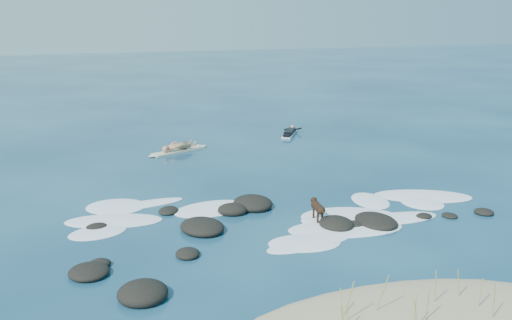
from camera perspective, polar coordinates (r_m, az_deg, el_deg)
name	(u,v)px	position (r m, az deg, el deg)	size (l,w,h in m)	color
ground	(282,212)	(20.58, 2.63, -5.22)	(160.00, 160.00, 0.00)	#0A2642
dune_grass	(408,305)	(13.67, 15.00, -13.85)	(3.89, 1.45, 1.15)	olive
reef_rocks	(247,229)	(18.73, -0.87, -6.93)	(14.77, 7.28, 0.54)	black
breaking_foam	(291,216)	(20.17, 3.55, -5.63)	(15.53, 7.37, 0.12)	white
standing_surfer_rig	(178,137)	(29.16, -7.81, 2.33)	(3.36, 1.79, 2.02)	beige
paddling_surfer_rig	(290,133)	(33.01, 3.40, 2.76)	(1.76, 2.27, 0.43)	silver
dog	(317,207)	(19.65, 6.16, -4.71)	(0.36, 1.21, 0.76)	black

